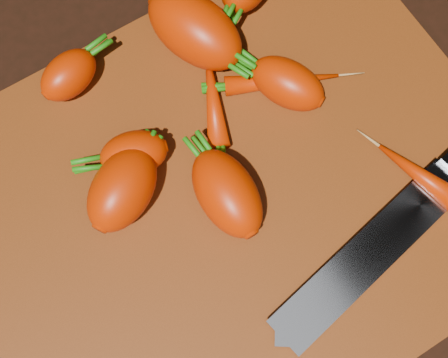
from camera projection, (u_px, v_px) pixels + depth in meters
ground at (230, 200)px, 0.57m from camera, size 2.00×2.00×0.01m
cutting_board at (230, 196)px, 0.56m from camera, size 0.50×0.40×0.01m
carrot_0 at (122, 189)px, 0.53m from camera, size 0.10×0.09×0.05m
carrot_1 at (134, 154)px, 0.55m from camera, size 0.07×0.06×0.04m
carrot_2 at (195, 29)px, 0.57m from camera, size 0.09×0.12×0.06m
carrot_3 at (227, 193)px, 0.53m from camera, size 0.05×0.09×0.05m
carrot_5 at (69, 75)px, 0.57m from camera, size 0.07×0.05×0.04m
carrot_6 at (288, 84)px, 0.57m from camera, size 0.07×0.08×0.04m
carrot_7 at (213, 97)px, 0.57m from camera, size 0.06×0.10×0.02m
carrot_8 at (282, 81)px, 0.58m from camera, size 0.10×0.06×0.02m
carrot_9 at (424, 179)px, 0.55m from camera, size 0.05×0.10×0.03m
knife at (388, 237)px, 0.53m from camera, size 0.34×0.09×0.02m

